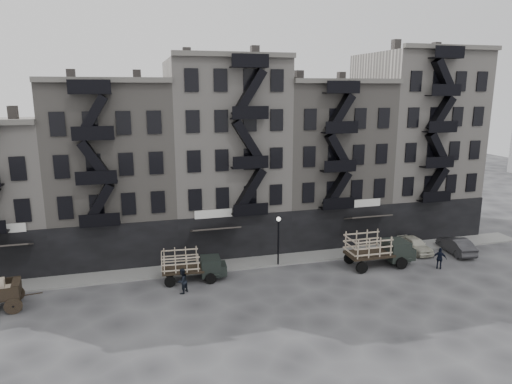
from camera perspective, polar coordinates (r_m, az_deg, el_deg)
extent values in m
plane|color=#38383A|center=(35.79, -0.59, -11.20)|extent=(140.00, 140.00, 0.00)
cube|color=slate|center=(39.11, -1.99, -8.94)|extent=(55.00, 2.50, 0.15)
cube|color=#4C4744|center=(42.72, -28.06, 8.70)|extent=(0.70, 0.70, 1.20)
cube|color=slate|center=(42.28, -17.39, 2.61)|extent=(10.00, 10.00, 15.00)
cube|color=black|center=(38.83, -17.09, -6.66)|extent=(10.00, 0.35, 4.00)
cube|color=#595651|center=(36.54, -18.48, 13.17)|extent=(10.00, 0.50, 0.40)
cube|color=#4C4744|center=(41.93, -22.36, 13.30)|extent=(0.70, 0.70, 1.20)
cube|color=#4C4744|center=(41.66, -14.62, 13.84)|extent=(0.70, 0.70, 1.20)
cube|color=#A9A29B|center=(42.87, -3.99, 4.65)|extent=(10.00, 10.00, 17.00)
cube|color=black|center=(39.64, -2.44, -5.68)|extent=(10.00, 0.35, 4.00)
cube|color=#595651|center=(37.49, -2.60, 16.83)|extent=(10.00, 0.50, 0.40)
cube|color=#4C4744|center=(42.07, -8.38, 16.82)|extent=(0.70, 0.70, 1.20)
cube|color=#4C4744|center=(43.10, -0.78, 16.85)|extent=(0.70, 0.70, 1.20)
cube|color=slate|center=(45.99, 8.37, 3.84)|extent=(10.00, 10.00, 15.00)
cube|color=black|center=(42.84, 10.76, -4.47)|extent=(10.00, 0.35, 4.00)
cube|color=#595651|center=(40.78, 11.67, 13.45)|extent=(10.00, 0.50, 0.40)
cube|color=#4C4744|center=(44.34, 5.05, 14.11)|extent=(0.70, 0.70, 1.20)
cube|color=#4C4744|center=(46.51, 11.62, 13.84)|extent=(0.70, 0.70, 1.20)
cube|color=#A9A29B|center=(50.59, 18.94, 5.81)|extent=(10.00, 10.00, 18.00)
cube|color=black|center=(47.95, 21.61, -3.30)|extent=(10.00, 0.35, 4.00)
cube|color=#595651|center=(46.25, 23.47, 16.31)|extent=(10.00, 0.50, 0.40)
cube|color=#4C4744|center=(48.83, 16.73, 17.04)|extent=(0.70, 0.70, 1.20)
cube|color=#4C4744|center=(51.89, 22.12, 16.38)|extent=(0.70, 0.70, 1.20)
cylinder|color=black|center=(38.16, 2.81, -6.43)|extent=(0.14, 0.14, 4.00)
sphere|color=silver|center=(37.52, 2.84, -3.40)|extent=(0.36, 0.36, 0.36)
cylinder|color=black|center=(34.84, -28.08, -12.49)|extent=(1.14, 0.25, 1.13)
cylinder|color=black|center=(36.72, -27.81, -11.16)|extent=(1.14, 0.25, 1.13)
cube|color=black|center=(35.42, -27.75, -10.49)|extent=(0.73, 1.70, 0.82)
cube|color=black|center=(36.04, -9.12, -9.51)|extent=(3.27, 2.06, 0.17)
cube|color=black|center=(36.12, -5.70, -9.20)|extent=(1.59, 1.76, 1.39)
cube|color=black|center=(36.31, -4.37, -9.53)|extent=(0.83, 1.44, 0.83)
cylinder|color=black|center=(35.51, -5.68, -10.73)|extent=(0.85, 0.26, 0.83)
cylinder|color=black|center=(37.22, -5.97, -9.60)|extent=(0.85, 0.26, 0.83)
cylinder|color=black|center=(35.39, -10.71, -10.99)|extent=(0.85, 0.26, 0.83)
cylinder|color=black|center=(37.10, -10.75, -9.84)|extent=(0.85, 0.26, 0.83)
cube|color=black|center=(39.34, 13.96, -7.52)|extent=(3.72, 2.19, 0.20)
cube|color=black|center=(40.54, 17.11, -6.94)|extent=(1.75, 1.97, 1.64)
cube|color=black|center=(41.16, 18.25, -7.20)|extent=(0.88, 1.64, 0.98)
cylinder|color=black|center=(39.89, 17.74, -8.49)|extent=(0.98, 0.24, 0.98)
cylinder|color=black|center=(41.61, 16.11, -7.48)|extent=(0.98, 0.24, 0.98)
cylinder|color=black|center=(38.13, 13.10, -9.20)|extent=(0.98, 0.24, 0.98)
cylinder|color=black|center=(39.93, 11.62, -8.10)|extent=(0.98, 0.24, 0.98)
imported|color=beige|center=(44.19, 19.20, -6.22)|extent=(1.79, 4.13, 1.39)
imported|color=#2A2A2C|center=(45.24, 23.74, -6.12)|extent=(2.12, 4.60, 1.46)
imported|color=black|center=(34.08, -9.21, -10.92)|extent=(1.16, 1.15, 1.89)
imported|color=black|center=(40.84, 21.99, -7.70)|extent=(1.10, 1.01, 1.81)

